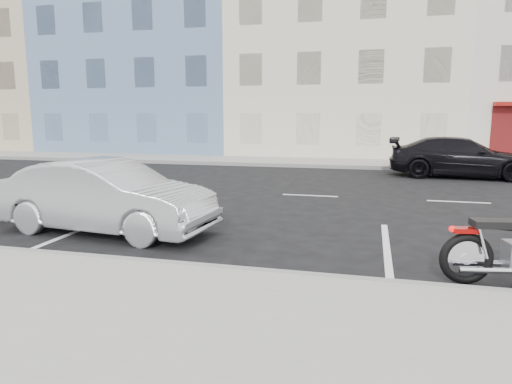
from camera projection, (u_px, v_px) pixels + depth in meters
ground at (381, 199)px, 12.73m from camera, size 120.00×120.00×0.00m
sidewalk_far at (272, 161)px, 22.24m from camera, size 80.00×3.40×0.15m
curb_near at (64, 257)px, 7.23m from camera, size 80.00×0.12×0.16m
curb_far at (264, 165)px, 20.62m from camera, size 80.00×0.12×0.16m
bldg_far_west at (16, 64)px, 33.58m from camera, size 12.00×12.00×12.00m
bldg_blue at (166, 52)px, 30.60m from camera, size 12.00×12.00×13.00m
bldg_cream at (347, 58)px, 27.83m from camera, size 12.00×12.00×11.50m
sedan_silver at (106, 197)px, 8.97m from camera, size 4.51×1.99×1.44m
car_far at (461, 157)px, 17.00m from camera, size 5.30×2.48×1.50m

